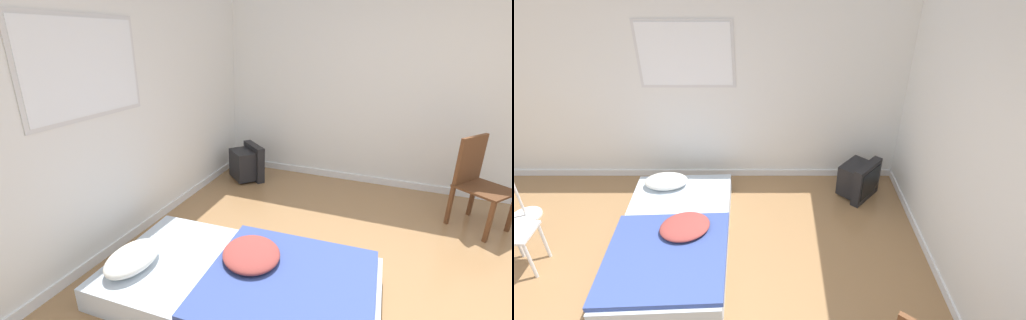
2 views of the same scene
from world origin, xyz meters
TOP-DOWN VIEW (x-y plane):
  - wall_back at (-0.00, 2.70)m, footprint 7.43×0.08m
  - mattress_bed at (-0.15, 1.32)m, footprint 1.25×2.12m
  - crt_tv at (1.98, 2.23)m, footprint 0.56×0.56m
  - side_stool at (-1.56, 1.02)m, footprint 0.33×0.33m

SIDE VIEW (x-z plane):
  - mattress_bed at x=-0.15m, z-range -0.04..0.30m
  - crt_tv at x=1.98m, z-range -0.01..0.48m
  - side_stool at x=-1.56m, z-range 0.13..0.59m
  - wall_back at x=0.00m, z-range -0.01..2.59m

